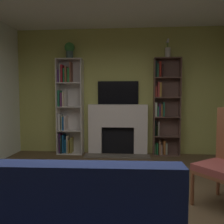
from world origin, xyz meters
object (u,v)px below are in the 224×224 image
tv (118,93)px  bookshelf_left (68,108)px  coffee_table (67,208)px  bookshelf_right (163,109)px  fireplace (118,128)px  vase_with_flowers (168,51)px  potted_plant (70,50)px

tv → bookshelf_left: bookshelf_left is taller
tv → coffee_table: tv is taller
tv → bookshelf_right: size_ratio=0.43×
fireplace → vase_with_flowers: vase_with_flowers is taller
bookshelf_right → vase_with_flowers: vase_with_flowers is taller
fireplace → coffee_table: bearing=-94.2°
bookshelf_right → vase_with_flowers: 1.28m
tv → coffee_table: 3.64m
fireplace → bookshelf_left: 1.25m
tv → coffee_table: (-0.25, -3.49, -1.03)m
bookshelf_right → coffee_table: (-1.28, -3.42, -0.66)m
fireplace → vase_with_flowers: size_ratio=3.50×
tv → bookshelf_right: (1.03, -0.07, -0.37)m
bookshelf_left → potted_plant: 1.34m
bookshelf_left → bookshelf_right: bearing=0.6°
fireplace → bookshelf_left: size_ratio=0.66×
tv → coffee_table: bearing=-94.1°
potted_plant → coffee_table: (0.85, -3.37, -2.00)m
bookshelf_left → tv: bearing=4.4°
bookshelf_left → vase_with_flowers: (2.26, -0.03, 1.26)m
tv → bookshelf_right: bearing=-3.6°
fireplace → bookshelf_right: (1.03, 0.01, 0.44)m
tv → coffee_table: size_ratio=0.93×
fireplace → bookshelf_right: size_ratio=0.66×
tv → vase_with_flowers: 1.43m
fireplace → potted_plant: potted_plant is taller
bookshelf_left → coffee_table: bookshelf_left is taller
fireplace → potted_plant: size_ratio=3.88×
bookshelf_right → tv: bearing=176.4°
fireplace → bookshelf_left: bookshelf_left is taller
bookshelf_left → coffee_table: bearing=-74.9°
coffee_table → tv: bearing=85.9°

